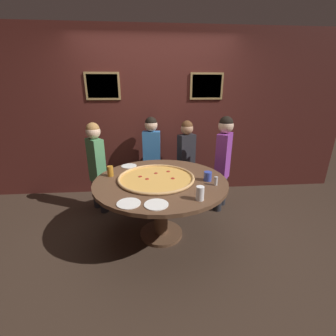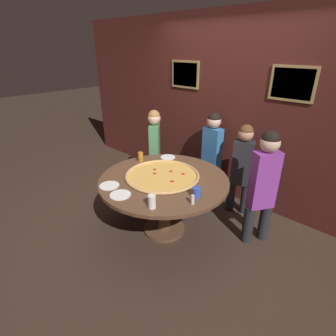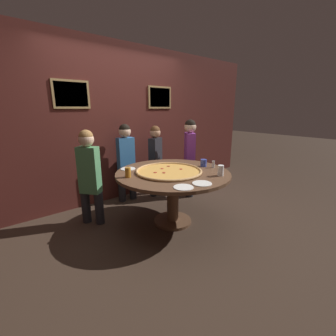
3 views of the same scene
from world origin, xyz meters
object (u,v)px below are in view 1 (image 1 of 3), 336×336
at_px(white_plate_left_side, 129,203).
at_px(diner_side_left, 97,163).
at_px(dining_table, 161,191).
at_px(white_plate_right_side, 156,204).
at_px(drink_cup_beside_pizza, 110,171).
at_px(condiment_shaker, 216,181).
at_px(diner_far_left, 186,155).
at_px(giant_pizza, 156,178).
at_px(diner_side_right, 152,153).
at_px(diner_centre_back, 223,158).
at_px(drink_cup_near_right, 208,176).
at_px(white_plate_near_front, 129,166).
at_px(drink_cup_far_left, 200,193).

relative_size(white_plate_left_side, diner_side_left, 0.17).
height_order(dining_table, white_plate_right_side, white_plate_right_side).
relative_size(drink_cup_beside_pizza, white_plate_right_side, 0.56).
xyz_separation_m(dining_table, diner_side_left, (-0.87, 0.70, 0.13)).
distance_m(condiment_shaker, diner_far_left, 1.23).
relative_size(white_plate_right_side, diner_far_left, 0.17).
distance_m(dining_table, giant_pizza, 0.16).
distance_m(diner_side_right, diner_centre_back, 1.12).
bearing_deg(dining_table, white_plate_right_side, -96.79).
distance_m(drink_cup_near_right, diner_side_left, 1.59).
height_order(drink_cup_near_right, diner_side_left, diner_side_left).
xyz_separation_m(dining_table, giant_pizza, (-0.05, 0.02, 0.15)).
bearing_deg(white_plate_right_side, diner_side_right, 90.55).
xyz_separation_m(white_plate_left_side, diner_side_left, (-0.55, 1.24, -0.01)).
bearing_deg(condiment_shaker, white_plate_near_front, 144.48).
bearing_deg(condiment_shaker, diner_far_left, 95.81).
height_order(white_plate_right_side, diner_centre_back, diner_centre_back).
height_order(giant_pizza, diner_centre_back, diner_centre_back).
distance_m(condiment_shaker, diner_side_left, 1.71).
relative_size(white_plate_right_side, white_plate_near_front, 1.08).
xyz_separation_m(drink_cup_beside_pizza, diner_centre_back, (1.51, 0.46, -0.02)).
relative_size(white_plate_left_side, diner_centre_back, 0.16).
xyz_separation_m(drink_cup_far_left, white_plate_left_side, (-0.66, -0.02, -0.06)).
bearing_deg(dining_table, condiment_shaker, -19.20).
bearing_deg(diner_centre_back, dining_table, -22.31).
relative_size(giant_pizza, white_plate_right_side, 4.00).
relative_size(drink_cup_beside_pizza, white_plate_near_front, 0.60).
distance_m(white_plate_right_side, diner_side_left, 1.51).
relative_size(drink_cup_beside_pizza, diner_side_left, 0.09).
height_order(drink_cup_near_right, diner_centre_back, diner_centre_back).
distance_m(drink_cup_beside_pizza, white_plate_left_side, 0.75).
distance_m(white_plate_right_side, white_plate_near_front, 1.13).
bearing_deg(diner_side_left, dining_table, -167.86).
distance_m(white_plate_left_side, diner_side_left, 1.36).
xyz_separation_m(giant_pizza, white_plate_left_side, (-0.27, -0.57, -0.01)).
distance_m(giant_pizza, white_plate_right_side, 0.61).
height_order(white_plate_right_side, diner_side_right, diner_side_right).
bearing_deg(drink_cup_beside_pizza, drink_cup_far_left, -36.28).
bearing_deg(white_plate_right_side, condiment_shaker, 30.21).
height_order(diner_side_right, diner_centre_back, diner_centre_back).
distance_m(diner_side_right, diner_side_left, 0.88).
bearing_deg(diner_side_right, drink_cup_beside_pizza, 66.61).
bearing_deg(giant_pizza, drink_cup_beside_pizza, 165.70).
distance_m(drink_cup_far_left, diner_centre_back, 1.28).
xyz_separation_m(giant_pizza, drink_cup_near_right, (0.57, -0.09, 0.04)).
xyz_separation_m(diner_far_left, diner_centre_back, (0.47, -0.39, 0.06)).
relative_size(white_plate_near_front, diner_side_left, 0.16).
bearing_deg(white_plate_left_side, drink_cup_near_right, 29.27).
distance_m(dining_table, drink_cup_far_left, 0.65).
bearing_deg(diner_side_left, white_plate_right_side, 172.95).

